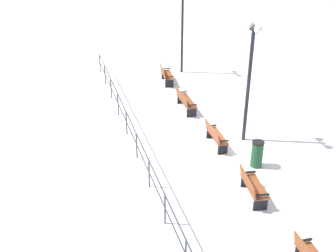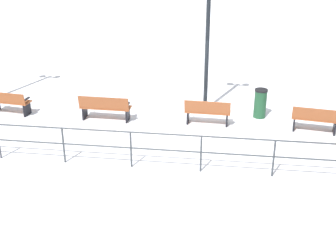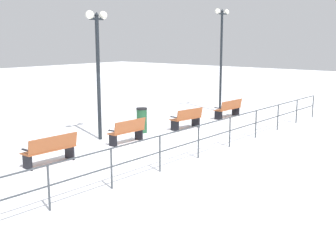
{
  "view_description": "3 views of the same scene",
  "coord_description": "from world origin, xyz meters",
  "px_view_note": "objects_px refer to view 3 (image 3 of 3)",
  "views": [
    {
      "loc": [
        -5.73,
        -13.05,
        8.34
      ],
      "look_at": [
        -1.68,
        0.78,
        0.73
      ],
      "focal_mm": 44.78,
      "sensor_mm": 36.0,
      "label": 1
    },
    {
      "loc": [
        -13.96,
        -0.59,
        6.22
      ],
      "look_at": [
        -2.46,
        0.97,
        0.99
      ],
      "focal_mm": 49.27,
      "sensor_mm": 36.0,
      "label": 2
    },
    {
      "loc": [
        -11.02,
        11.29,
        3.77
      ],
      "look_at": [
        -2.29,
        0.52,
        1.01
      ],
      "focal_mm": 47.83,
      "sensor_mm": 36.0,
      "label": 3
    }
  ],
  "objects_px": {
    "bench_second": "(187,118)",
    "bench_fourth": "(51,149)",
    "lamppost_middle": "(98,53)",
    "lamppost_near": "(221,45)",
    "bench_third": "(128,131)",
    "trash_bin": "(142,120)",
    "bench_nearest": "(229,108)"
  },
  "relations": [
    {
      "from": "bench_second",
      "to": "bench_fourth",
      "type": "bearing_deg",
      "value": 97.55
    },
    {
      "from": "bench_fourth",
      "to": "lamppost_near",
      "type": "relative_size",
      "value": 0.33
    },
    {
      "from": "bench_third",
      "to": "trash_bin",
      "type": "bearing_deg",
      "value": -61.09
    },
    {
      "from": "bench_third",
      "to": "bench_nearest",
      "type": "bearing_deg",
      "value": -88.81
    },
    {
      "from": "bench_third",
      "to": "lamppost_middle",
      "type": "height_order",
      "value": "lamppost_middle"
    },
    {
      "from": "bench_third",
      "to": "lamppost_middle",
      "type": "xyz_separation_m",
      "value": [
        1.3,
        0.15,
        2.76
      ]
    },
    {
      "from": "bench_nearest",
      "to": "lamppost_near",
      "type": "relative_size",
      "value": 0.33
    },
    {
      "from": "trash_bin",
      "to": "lamppost_middle",
      "type": "bearing_deg",
      "value": 78.01
    },
    {
      "from": "bench_third",
      "to": "trash_bin",
      "type": "distance_m",
      "value": 1.96
    },
    {
      "from": "bench_nearest",
      "to": "bench_second",
      "type": "bearing_deg",
      "value": 92.54
    },
    {
      "from": "bench_fourth",
      "to": "trash_bin",
      "type": "height_order",
      "value": "trash_bin"
    },
    {
      "from": "bench_second",
      "to": "bench_third",
      "type": "xyz_separation_m",
      "value": [
        0.12,
        3.4,
        0.01
      ]
    },
    {
      "from": "bench_fourth",
      "to": "lamppost_middle",
      "type": "distance_m",
      "value": 4.49
    },
    {
      "from": "bench_nearest",
      "to": "bench_second",
      "type": "distance_m",
      "value": 3.42
    },
    {
      "from": "lamppost_middle",
      "to": "bench_nearest",
      "type": "bearing_deg",
      "value": -100.99
    },
    {
      "from": "bench_third",
      "to": "lamppost_near",
      "type": "height_order",
      "value": "lamppost_near"
    },
    {
      "from": "bench_second",
      "to": "bench_fourth",
      "type": "distance_m",
      "value": 6.82
    },
    {
      "from": "lamppost_near",
      "to": "bench_third",
      "type": "bearing_deg",
      "value": 98.99
    },
    {
      "from": "lamppost_near",
      "to": "lamppost_middle",
      "type": "xyz_separation_m",
      "value": [
        -0.0,
        8.33,
        -0.17
      ]
    },
    {
      "from": "bench_fourth",
      "to": "trash_bin",
      "type": "bearing_deg",
      "value": -77.76
    },
    {
      "from": "bench_nearest",
      "to": "bench_fourth",
      "type": "distance_m",
      "value": 10.24
    },
    {
      "from": "bench_nearest",
      "to": "trash_bin",
      "type": "distance_m",
      "value": 5.17
    },
    {
      "from": "bench_third",
      "to": "bench_second",
      "type": "bearing_deg",
      "value": -90.33
    },
    {
      "from": "bench_fourth",
      "to": "lamppost_near",
      "type": "distance_m",
      "value": 12.04
    },
    {
      "from": "bench_third",
      "to": "trash_bin",
      "type": "relative_size",
      "value": 1.5
    },
    {
      "from": "bench_third",
      "to": "lamppost_middle",
      "type": "bearing_deg",
      "value": 8.21
    },
    {
      "from": "lamppost_near",
      "to": "bench_fourth",
      "type": "bearing_deg",
      "value": 96.87
    },
    {
      "from": "bench_nearest",
      "to": "lamppost_middle",
      "type": "xyz_separation_m",
      "value": [
        1.35,
        6.97,
        2.77
      ]
    },
    {
      "from": "bench_nearest",
      "to": "bench_fourth",
      "type": "bearing_deg",
      "value": 91.76
    },
    {
      "from": "bench_nearest",
      "to": "bench_fourth",
      "type": "xyz_separation_m",
      "value": [
        -0.04,
        10.24,
        0.02
      ]
    },
    {
      "from": "bench_second",
      "to": "lamppost_middle",
      "type": "relative_size",
      "value": 0.32
    },
    {
      "from": "bench_third",
      "to": "lamppost_near",
      "type": "bearing_deg",
      "value": -79.32
    }
  ]
}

